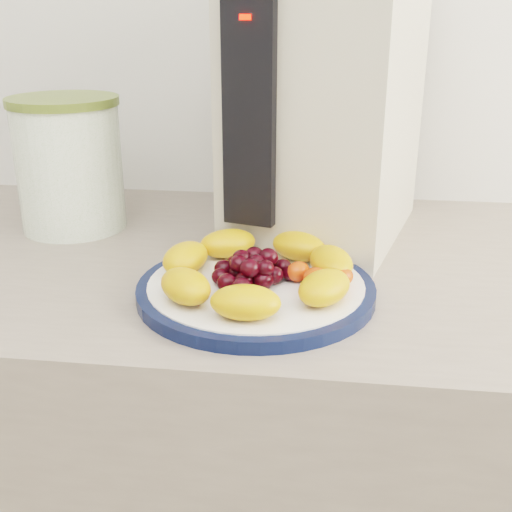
# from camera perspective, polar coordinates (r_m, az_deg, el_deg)

# --- Properties ---
(counter) EXTENTS (3.50, 0.60, 0.90)m
(counter) POSITION_cam_1_polar(r_m,az_deg,el_deg) (1.13, -4.50, -21.51)
(counter) COLOR gray
(counter) RESTS_ON floor
(plate_rim) EXTENTS (0.28, 0.28, 0.01)m
(plate_rim) POSITION_cam_1_polar(r_m,az_deg,el_deg) (0.75, -0.00, -3.03)
(plate_rim) COLOR #0D183B
(plate_rim) RESTS_ON counter
(plate_face) EXTENTS (0.25, 0.25, 0.02)m
(plate_face) POSITION_cam_1_polar(r_m,az_deg,el_deg) (0.75, -0.00, -2.96)
(plate_face) COLOR white
(plate_face) RESTS_ON counter
(canister) EXTENTS (0.18, 0.18, 0.18)m
(canister) POSITION_cam_1_polar(r_m,az_deg,el_deg) (1.00, -16.23, 7.50)
(canister) COLOR #3A6E19
(canister) RESTS_ON counter
(canister_lid) EXTENTS (0.19, 0.19, 0.01)m
(canister_lid) POSITION_cam_1_polar(r_m,az_deg,el_deg) (0.98, -16.83, 13.06)
(canister_lid) COLOR olive
(canister_lid) RESTS_ON canister
(appliance_body) EXTENTS (0.29, 0.35, 0.38)m
(appliance_body) POSITION_cam_1_polar(r_m,az_deg,el_deg) (0.93, 6.47, 13.45)
(appliance_body) COLOR beige
(appliance_body) RESTS_ON counter
(appliance_panel) EXTENTS (0.07, 0.04, 0.28)m
(appliance_panel) POSITION_cam_1_polar(r_m,az_deg,el_deg) (0.80, -0.55, 12.66)
(appliance_panel) COLOR black
(appliance_panel) RESTS_ON appliance_body
(appliance_led) EXTENTS (0.01, 0.01, 0.01)m
(appliance_led) POSITION_cam_1_polar(r_m,az_deg,el_deg) (0.78, -0.93, 20.48)
(appliance_led) COLOR #FF0C05
(appliance_led) RESTS_ON appliance_panel
(fruit_plate) EXTENTS (0.24, 0.23, 0.04)m
(fruit_plate) POSITION_cam_1_polar(r_m,az_deg,el_deg) (0.74, 0.33, -1.13)
(fruit_plate) COLOR orange
(fruit_plate) RESTS_ON plate_face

